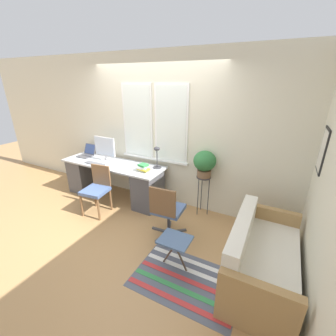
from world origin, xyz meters
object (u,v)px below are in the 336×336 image
(potted_plant, at_px, (205,162))
(folding_stool, at_px, (175,242))
(mouse, at_px, (108,165))
(keyboard, at_px, (95,164))
(couch_loveseat, at_px, (260,260))
(plant_stand, at_px, (203,182))
(desk_lamp, at_px, (157,154))
(book_stack, at_px, (143,168))
(laptop, at_px, (87,154))
(desk_chair_wooden, at_px, (97,188))
(office_chair_swivel, at_px, (167,210))
(monitor, at_px, (105,148))

(potted_plant, relative_size, folding_stool, 1.02)
(mouse, height_order, folding_stool, mouse)
(keyboard, xyz_separation_m, mouse, (0.31, 0.03, 0.01))
(couch_loveseat, xyz_separation_m, plant_stand, (-1.07, 1.04, 0.34))
(desk_lamp, xyz_separation_m, book_stack, (-0.14, -0.25, -0.20))
(mouse, bearing_deg, plant_stand, 13.31)
(mouse, bearing_deg, laptop, 162.13)
(folding_stool, bearing_deg, desk_chair_wooden, 163.05)
(couch_loveseat, relative_size, plant_stand, 2.03)
(folding_stool, bearing_deg, office_chair_swivel, 127.19)
(desk_lamp, relative_size, book_stack, 1.72)
(couch_loveseat, height_order, potted_plant, potted_plant)
(mouse, relative_size, office_chair_swivel, 0.09)
(keyboard, height_order, office_chair_swivel, office_chair_swivel)
(monitor, bearing_deg, desk_chair_wooden, -62.51)
(office_chair_swivel, bearing_deg, mouse, -20.85)
(desk_lamp, xyz_separation_m, couch_loveseat, (1.95, -0.99, -0.72))
(keyboard, bearing_deg, office_chair_swivel, -13.35)
(laptop, distance_m, mouse, 0.86)
(desk_chair_wooden, bearing_deg, potted_plant, 19.35)
(laptop, distance_m, desk_lamp, 1.67)
(desk_chair_wooden, xyz_separation_m, potted_plant, (1.66, 0.80, 0.50))
(monitor, relative_size, plant_stand, 0.69)
(potted_plant, height_order, folding_stool, potted_plant)
(mouse, relative_size, book_stack, 0.33)
(book_stack, height_order, desk_chair_wooden, book_stack)
(laptop, bearing_deg, office_chair_swivel, -17.37)
(desk_chair_wooden, distance_m, couch_loveseat, 2.75)
(book_stack, relative_size, couch_loveseat, 0.16)
(monitor, distance_m, plant_stand, 2.04)
(monitor, distance_m, desk_chair_wooden, 0.88)
(laptop, xyz_separation_m, keyboard, (0.51, -0.29, -0.04))
(desk_chair_wooden, relative_size, potted_plant, 1.89)
(laptop, distance_m, office_chair_swivel, 2.41)
(laptop, xyz_separation_m, desk_lamp, (1.66, 0.09, 0.21))
(monitor, distance_m, book_stack, 1.01)
(laptop, height_order, folding_stool, laptop)
(book_stack, height_order, folding_stool, book_stack)
(laptop, bearing_deg, monitor, -2.45)
(desk_lamp, xyz_separation_m, desk_chair_wooden, (-0.79, -0.75, -0.52))
(office_chair_swivel, bearing_deg, desk_chair_wooden, -5.95)
(book_stack, distance_m, plant_stand, 1.07)
(book_stack, height_order, couch_loveseat, book_stack)
(mouse, relative_size, couch_loveseat, 0.05)
(monitor, xyz_separation_m, office_chair_swivel, (1.74, -0.69, -0.52))
(office_chair_swivel, bearing_deg, keyboard, -17.12)
(laptop, height_order, couch_loveseat, laptop)
(plant_stand, bearing_deg, potted_plant, 0.00)
(laptop, distance_m, couch_loveseat, 3.75)
(monitor, height_order, couch_loveseat, monitor)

